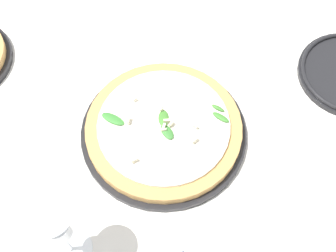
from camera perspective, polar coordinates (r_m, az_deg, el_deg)
name	(u,v)px	position (r m, az deg, el deg)	size (l,w,h in m)	color
ground_plane	(166,129)	(0.86, -0.22, -0.35)	(6.00, 6.00, 0.00)	silver
pizza_arugula_main	(168,130)	(0.84, 0.00, -0.45)	(0.30, 0.30, 0.05)	black
wine_glass	(58,224)	(0.67, -13.23, -11.59)	(0.07, 0.07, 0.18)	white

